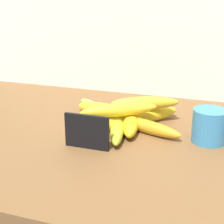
{
  "coord_description": "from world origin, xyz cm",
  "views": [
    {
      "loc": [
        33.55,
        -79.63,
        39.01
      ],
      "look_at": [
        5.22,
        3.3,
        8.0
      ],
      "focal_mm": 56.09,
      "sensor_mm": 36.0,
      "label": 1
    }
  ],
  "objects_px": {
    "chalkboard_sign": "(87,133)",
    "banana_6": "(116,122)",
    "banana_4": "(95,119)",
    "banana_5": "(117,129)",
    "banana_8": "(131,124)",
    "banana_9": "(145,103)",
    "coffee_mug": "(211,126)",
    "banana_0": "(148,115)",
    "banana_2": "(147,127)",
    "banana_3": "(124,118)",
    "banana_7": "(105,110)",
    "banana_1": "(93,108)",
    "banana_10": "(119,110)"
  },
  "relations": [
    {
      "from": "banana_2",
      "to": "banana_7",
      "type": "relative_size",
      "value": 1.07
    },
    {
      "from": "banana_8",
      "to": "banana_9",
      "type": "distance_m",
      "value": 0.08
    },
    {
      "from": "banana_0",
      "to": "banana_7",
      "type": "bearing_deg",
      "value": 178.26
    },
    {
      "from": "banana_1",
      "to": "banana_3",
      "type": "xyz_separation_m",
      "value": [
        0.12,
        -0.06,
        0.0
      ]
    },
    {
      "from": "chalkboard_sign",
      "to": "banana_7",
      "type": "bearing_deg",
      "value": 98.89
    },
    {
      "from": "banana_4",
      "to": "banana_5",
      "type": "xyz_separation_m",
      "value": [
        0.08,
        -0.04,
        -0.0
      ]
    },
    {
      "from": "banana_7",
      "to": "banana_0",
      "type": "bearing_deg",
      "value": -1.74
    },
    {
      "from": "banana_7",
      "to": "banana_8",
      "type": "distance_m",
      "value": 0.13
    },
    {
      "from": "chalkboard_sign",
      "to": "banana_1",
      "type": "xyz_separation_m",
      "value": [
        -0.08,
        0.23,
        -0.02
      ]
    },
    {
      "from": "banana_8",
      "to": "banana_9",
      "type": "relative_size",
      "value": 0.88
    },
    {
      "from": "coffee_mug",
      "to": "banana_2",
      "type": "distance_m",
      "value": 0.16
    },
    {
      "from": "banana_2",
      "to": "banana_5",
      "type": "height_order",
      "value": "same"
    },
    {
      "from": "coffee_mug",
      "to": "banana_9",
      "type": "relative_size",
      "value": 0.52
    },
    {
      "from": "coffee_mug",
      "to": "banana_2",
      "type": "xyz_separation_m",
      "value": [
        -0.16,
        0.0,
        -0.02
      ]
    },
    {
      "from": "banana_4",
      "to": "banana_5",
      "type": "distance_m",
      "value": 0.09
    },
    {
      "from": "banana_4",
      "to": "banana_8",
      "type": "xyz_separation_m",
      "value": [
        0.1,
        -0.0,
        0.0
      ]
    },
    {
      "from": "banana_4",
      "to": "banana_7",
      "type": "bearing_deg",
      "value": 91.24
    },
    {
      "from": "banana_7",
      "to": "banana_2",
      "type": "bearing_deg",
      "value": -29.38
    },
    {
      "from": "banana_4",
      "to": "banana_7",
      "type": "distance_m",
      "value": 0.08
    },
    {
      "from": "coffee_mug",
      "to": "banana_0",
      "type": "distance_m",
      "value": 0.2
    },
    {
      "from": "coffee_mug",
      "to": "banana_5",
      "type": "height_order",
      "value": "coffee_mug"
    },
    {
      "from": "banana_1",
      "to": "banana_6",
      "type": "height_order",
      "value": "banana_6"
    },
    {
      "from": "banana_1",
      "to": "banana_2",
      "type": "height_order",
      "value": "same"
    },
    {
      "from": "banana_6",
      "to": "banana_9",
      "type": "height_order",
      "value": "banana_9"
    },
    {
      "from": "banana_5",
      "to": "banana_4",
      "type": "bearing_deg",
      "value": 151.28
    },
    {
      "from": "banana_4",
      "to": "banana_7",
      "type": "xyz_separation_m",
      "value": [
        -0.0,
        0.08,
        -0.0
      ]
    },
    {
      "from": "banana_10",
      "to": "chalkboard_sign",
      "type": "bearing_deg",
      "value": -106.81
    },
    {
      "from": "banana_4",
      "to": "banana_6",
      "type": "bearing_deg",
      "value": 0.17
    },
    {
      "from": "banana_2",
      "to": "banana_5",
      "type": "bearing_deg",
      "value": -149.07
    },
    {
      "from": "banana_8",
      "to": "banana_2",
      "type": "bearing_deg",
      "value": 1.72
    },
    {
      "from": "banana_5",
      "to": "banana_10",
      "type": "bearing_deg",
      "value": 98.71
    },
    {
      "from": "banana_2",
      "to": "banana_3",
      "type": "relative_size",
      "value": 1.24
    },
    {
      "from": "banana_6",
      "to": "banana_0",
      "type": "bearing_deg",
      "value": 48.2
    },
    {
      "from": "banana_1",
      "to": "banana_10",
      "type": "bearing_deg",
      "value": -42.16
    },
    {
      "from": "coffee_mug",
      "to": "banana_9",
      "type": "bearing_deg",
      "value": 158.23
    },
    {
      "from": "banana_0",
      "to": "banana_2",
      "type": "xyz_separation_m",
      "value": [
        0.02,
        -0.08,
        -0.0
      ]
    },
    {
      "from": "banana_10",
      "to": "banana_8",
      "type": "bearing_deg",
      "value": 13.21
    },
    {
      "from": "banana_0",
      "to": "banana_5",
      "type": "bearing_deg",
      "value": -113.96
    },
    {
      "from": "banana_1",
      "to": "banana_10",
      "type": "height_order",
      "value": "banana_10"
    },
    {
      "from": "banana_3",
      "to": "banana_9",
      "type": "height_order",
      "value": "banana_9"
    },
    {
      "from": "banana_2",
      "to": "banana_4",
      "type": "relative_size",
      "value": 1.01
    },
    {
      "from": "coffee_mug",
      "to": "banana_3",
      "type": "height_order",
      "value": "coffee_mug"
    },
    {
      "from": "chalkboard_sign",
      "to": "banana_5",
      "type": "xyz_separation_m",
      "value": [
        0.04,
        0.1,
        -0.02
      ]
    },
    {
      "from": "chalkboard_sign",
      "to": "banana_8",
      "type": "relative_size",
      "value": 0.66
    },
    {
      "from": "banana_3",
      "to": "banana_8",
      "type": "bearing_deg",
      "value": -52.77
    },
    {
      "from": "banana_2",
      "to": "banana_10",
      "type": "xyz_separation_m",
      "value": [
        -0.07,
        -0.01,
        0.04
      ]
    },
    {
      "from": "chalkboard_sign",
      "to": "banana_6",
      "type": "xyz_separation_m",
      "value": [
        0.03,
        0.14,
        -0.02
      ]
    },
    {
      "from": "banana_10",
      "to": "banana_9",
      "type": "bearing_deg",
      "value": 56.36
    },
    {
      "from": "coffee_mug",
      "to": "banana_4",
      "type": "xyz_separation_m",
      "value": [
        -0.31,
        0.0,
        -0.02
      ]
    },
    {
      "from": "banana_5",
      "to": "coffee_mug",
      "type": "bearing_deg",
      "value": 9.17
    }
  ]
}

